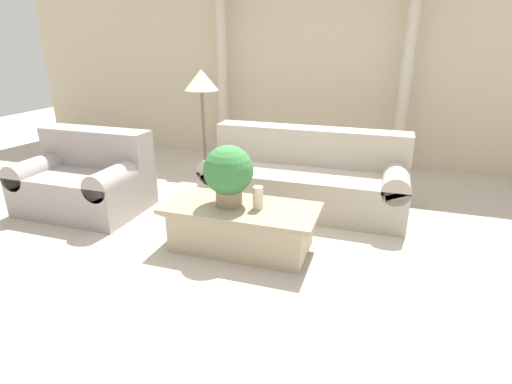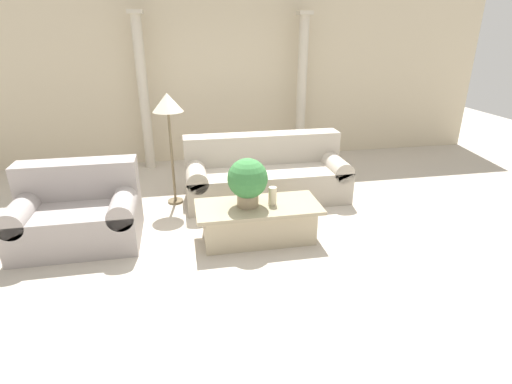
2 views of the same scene
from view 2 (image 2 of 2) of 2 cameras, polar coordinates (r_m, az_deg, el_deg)
ground_plane at (r=4.98m, az=-1.63°, el=-4.64°), size 16.00×16.00×0.00m
wall_back at (r=7.27m, az=-5.59°, el=17.06°), size 10.00×0.06×3.20m
sofa_long at (r=5.66m, az=1.36°, el=2.58°), size 2.24×0.91×0.87m
loveseat at (r=4.91m, az=-24.10°, el=-2.59°), size 1.32×0.91×0.87m
coffee_table at (r=4.57m, az=0.28°, el=-4.23°), size 1.40×0.65×0.42m
potted_plant at (r=4.35m, az=-1.21°, el=1.70°), size 0.44×0.44×0.55m
pillar_candle at (r=4.46m, az=2.37°, el=-0.55°), size 0.09×0.09×0.21m
floor_lamp at (r=5.33m, az=-12.48°, el=11.59°), size 0.39×0.39×1.50m
column_left at (r=6.96m, az=-15.79°, el=13.54°), size 0.23×0.23×2.52m
column_right at (r=7.26m, az=6.53°, el=14.54°), size 0.23×0.23×2.52m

